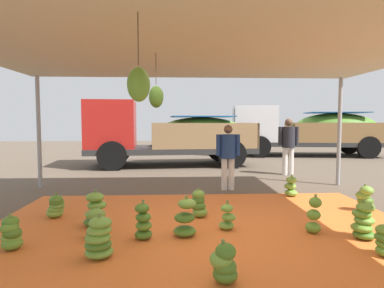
# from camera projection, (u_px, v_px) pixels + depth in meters

# --- Properties ---
(ground_plane) EXTENTS (40.00, 40.00, 0.00)m
(ground_plane) POSITION_uv_depth(u_px,v_px,m) (193.00, 189.00, 7.95)
(ground_plane) COLOR brown
(tarp_orange) EXTENTS (6.70, 4.69, 0.01)m
(tarp_orange) POSITION_uv_depth(u_px,v_px,m) (203.00, 229.00, 4.96)
(tarp_orange) COLOR orange
(tarp_orange) RESTS_ON ground
(tent_canopy) EXTENTS (8.00, 7.00, 2.84)m
(tent_canopy) POSITION_uv_depth(u_px,v_px,m) (203.00, 46.00, 4.67)
(tent_canopy) COLOR #9EA0A5
(tent_canopy) RESTS_ON ground
(banana_bunch_0) EXTENTS (0.30, 0.30, 0.56)m
(banana_bunch_0) POSITION_uv_depth(u_px,v_px,m) (143.00, 223.00, 4.50)
(banana_bunch_0) COLOR #477523
(banana_bunch_0) RESTS_ON tarp_orange
(banana_bunch_1) EXTENTS (0.36, 0.36, 0.46)m
(banana_bunch_1) POSITION_uv_depth(u_px,v_px,m) (224.00, 264.00, 3.27)
(banana_bunch_1) COLOR #477523
(banana_bunch_1) RESTS_ON tarp_orange
(banana_bunch_2) EXTENTS (0.45, 0.45, 0.59)m
(banana_bunch_2) POSITION_uv_depth(u_px,v_px,m) (185.00, 219.00, 4.64)
(banana_bunch_2) COLOR #518428
(banana_bunch_2) RESTS_ON tarp_orange
(banana_bunch_3) EXTENTS (0.33, 0.33, 0.45)m
(banana_bunch_3) POSITION_uv_depth(u_px,v_px,m) (227.00, 218.00, 4.91)
(banana_bunch_3) COLOR #75A83D
(banana_bunch_3) RESTS_ON tarp_orange
(banana_bunch_5) EXTENTS (0.35, 0.35, 0.45)m
(banana_bunch_5) POSITION_uv_depth(u_px,v_px,m) (97.00, 224.00, 4.56)
(banana_bunch_5) COLOR #60932D
(banana_bunch_5) RESTS_ON tarp_orange
(banana_bunch_6) EXTENTS (0.47, 0.47, 0.54)m
(banana_bunch_6) POSITION_uv_depth(u_px,v_px,m) (99.00, 239.00, 3.90)
(banana_bunch_6) COLOR #6B9E38
(banana_bunch_6) RESTS_ON tarp_orange
(banana_bunch_7) EXTENTS (0.31, 0.31, 0.58)m
(banana_bunch_7) POSITION_uv_depth(u_px,v_px,m) (314.00, 216.00, 4.77)
(banana_bunch_7) COLOR #60932D
(banana_bunch_7) RESTS_ON tarp_orange
(banana_bunch_8) EXTENTS (0.48, 0.48, 0.59)m
(banana_bunch_8) POSITION_uv_depth(u_px,v_px,m) (95.00, 211.00, 5.05)
(banana_bunch_8) COLOR #477523
(banana_bunch_8) RESTS_ON tarp_orange
(banana_bunch_9) EXTENTS (0.33, 0.34, 0.47)m
(banana_bunch_9) POSITION_uv_depth(u_px,v_px,m) (11.00, 234.00, 4.16)
(banana_bunch_9) COLOR #60932D
(banana_bunch_9) RESTS_ON tarp_orange
(banana_bunch_10) EXTENTS (0.39, 0.39, 0.43)m
(banana_bunch_10) POSITION_uv_depth(u_px,v_px,m) (56.00, 207.00, 5.54)
(banana_bunch_10) COLOR #75A83D
(banana_bunch_10) RESTS_ON tarp_orange
(banana_bunch_12) EXTENTS (0.38, 0.40, 0.48)m
(banana_bunch_12) POSITION_uv_depth(u_px,v_px,m) (291.00, 187.00, 7.13)
(banana_bunch_12) COLOR #6B9E38
(banana_bunch_12) RESTS_ON tarp_orange
(banana_bunch_13) EXTENTS (0.43, 0.40, 0.50)m
(banana_bunch_13) POSITION_uv_depth(u_px,v_px,m) (365.00, 199.00, 5.95)
(banana_bunch_13) COLOR #6B9E38
(banana_bunch_13) RESTS_ON tarp_orange
(banana_bunch_14) EXTENTS (0.34, 0.35, 0.50)m
(banana_bunch_14) POSITION_uv_depth(u_px,v_px,m) (199.00, 204.00, 5.57)
(banana_bunch_14) COLOR #6B9E38
(banana_bunch_14) RESTS_ON tarp_orange
(banana_bunch_15) EXTENTS (0.41, 0.41, 0.56)m
(banana_bunch_15) POSITION_uv_depth(u_px,v_px,m) (363.00, 222.00, 4.54)
(banana_bunch_15) COLOR #477523
(banana_bunch_15) RESTS_ON tarp_orange
(cargo_truck_main) EXTENTS (6.28, 2.83, 2.40)m
(cargo_truck_main) POSITION_uv_depth(u_px,v_px,m) (166.00, 133.00, 12.16)
(cargo_truck_main) COLOR #2D2D2D
(cargo_truck_main) RESTS_ON ground
(cargo_truck_far) EXTENTS (7.31, 3.18, 2.40)m
(cargo_truck_far) POSITION_uv_depth(u_px,v_px,m) (304.00, 129.00, 15.64)
(cargo_truck_far) COLOR #2D2D2D
(cargo_truck_far) RESTS_ON ground
(worker_0) EXTENTS (0.64, 0.39, 1.75)m
(worker_0) POSITION_uv_depth(u_px,v_px,m) (288.00, 142.00, 9.99)
(worker_0) COLOR silver
(worker_0) RESTS_ON ground
(worker_1) EXTENTS (0.58, 0.35, 1.58)m
(worker_1) POSITION_uv_depth(u_px,v_px,m) (228.00, 152.00, 7.78)
(worker_1) COLOR silver
(worker_1) RESTS_ON ground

